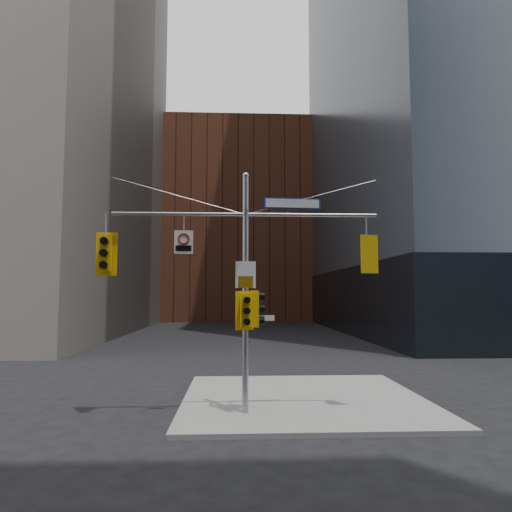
{
  "coord_description": "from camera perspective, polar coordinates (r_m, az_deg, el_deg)",
  "views": [
    {
      "loc": [
        -0.3,
        -11.62,
        3.59
      ],
      "look_at": [
        0.31,
        2.0,
        4.74
      ],
      "focal_mm": 32.0,
      "sensor_mm": 36.0,
      "label": 1
    }
  ],
  "objects": [
    {
      "name": "regulatory_sign_arm",
      "position": [
        13.77,
        -9.03,
        1.83
      ],
      "size": [
        0.56,
        0.09,
        0.7
      ],
      "rotation": [
        0.0,
        0.0,
        0.07
      ],
      "color": "silver",
      "rests_on": "ground"
    },
    {
      "name": "traffic_light_pole_front",
      "position": [
        13.35,
        -1.31,
        -6.85
      ],
      "size": [
        0.54,
        0.48,
        1.14
      ],
      "rotation": [
        0.0,
        0.0,
        0.17
      ],
      "color": "#E9AE0C",
      "rests_on": "ground"
    },
    {
      "name": "regulatory_sign_pole",
      "position": [
        13.51,
        -1.31,
        -2.43
      ],
      "size": [
        0.6,
        0.09,
        0.79
      ],
      "rotation": [
        0.0,
        0.0,
        0.1
      ],
      "color": "silver",
      "rests_on": "ground"
    },
    {
      "name": "traffic_light_west_arm",
      "position": [
        14.21,
        -18.33,
        0.3
      ],
      "size": [
        0.62,
        0.51,
        1.3
      ],
      "rotation": [
        0.0,
        0.0,
        0.06
      ],
      "color": "#E9AE0C",
      "rests_on": "ground"
    },
    {
      "name": "traffic_light_pole_side",
      "position": [
        13.64,
        0.05,
        -6.59
      ],
      "size": [
        0.43,
        0.36,
        1.08
      ],
      "rotation": [
        0.0,
        0.0,
        1.51
      ],
      "color": "#E9AE0C",
      "rests_on": "ground"
    },
    {
      "name": "street_blade_ew",
      "position": [
        13.66,
        0.57,
        -7.76
      ],
      "size": [
        0.84,
        0.12,
        0.17
      ],
      "rotation": [
        0.0,
        0.0,
        0.1
      ],
      "color": "silver",
      "rests_on": "ground"
    },
    {
      "name": "traffic_light_east_arm",
      "position": [
        14.24,
        13.7,
        0.19
      ],
      "size": [
        0.55,
        0.49,
        1.16
      ],
      "rotation": [
        0.0,
        0.0,
        3.32
      ],
      "color": "#E9AE0C",
      "rests_on": "ground"
    },
    {
      "name": "street_blade_ns",
      "position": [
        14.1,
        -1.37,
        -8.31
      ],
      "size": [
        0.09,
        0.8,
        0.16
      ],
      "rotation": [
        0.0,
        0.0,
        0.07
      ],
      "color": "#145926",
      "rests_on": "ground"
    },
    {
      "name": "ground",
      "position": [
        12.16,
        -1.14,
        -21.99
      ],
      "size": [
        160.0,
        160.0,
        0.0
      ],
      "primitive_type": "plane",
      "color": "black",
      "rests_on": "ground"
    },
    {
      "name": "brick_midrise",
      "position": [
        70.39,
        -2.31,
        3.68
      ],
      "size": [
        26.0,
        20.0,
        28.0
      ],
      "primitive_type": "cube",
      "color": "brown",
      "rests_on": "ground"
    },
    {
      "name": "street_sign_blade",
      "position": [
        14.0,
        4.58,
        6.56
      ],
      "size": [
        1.75,
        0.16,
        0.34
      ],
      "rotation": [
        0.0,
        0.0,
        0.07
      ],
      "color": "navy",
      "rests_on": "ground"
    },
    {
      "name": "signal_assembly",
      "position": [
        13.64,
        -1.32,
        -1.35
      ],
      "size": [
        8.0,
        0.8,
        7.3
      ],
      "color": "#96999E",
      "rests_on": "ground"
    },
    {
      "name": "sidewalk_corner",
      "position": [
        16.17,
        5.93,
        -17.36
      ],
      "size": [
        8.0,
        8.0,
        0.15
      ],
      "primitive_type": "cube",
      "color": "gray",
      "rests_on": "ground"
    }
  ]
}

